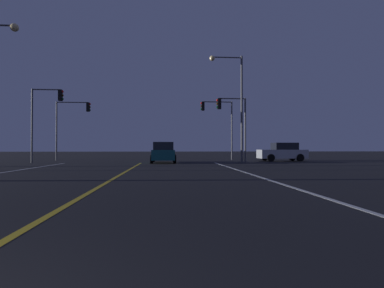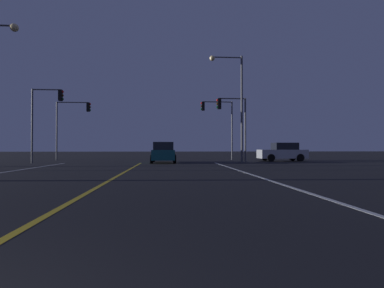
{
  "view_description": "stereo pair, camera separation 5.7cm",
  "coord_description": "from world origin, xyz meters",
  "px_view_note": "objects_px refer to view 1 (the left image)",
  "views": [
    {
      "loc": [
        2.16,
        -1.2,
        1.24
      ],
      "look_at": [
        4.12,
        23.61,
        1.54
      ],
      "focal_mm": 28.93,
      "sensor_mm": 36.0,
      "label": 1
    },
    {
      "loc": [
        2.21,
        -1.2,
        1.24
      ],
      "look_at": [
        4.12,
        23.61,
        1.54
      ],
      "focal_mm": 28.93,
      "sensor_mm": 36.0,
      "label": 2
    }
  ],
  "objects_px": {
    "traffic_light_far_left": "(73,117)",
    "car_ahead_far": "(163,153)",
    "street_lamp_right_near": "(376,7)",
    "traffic_light_near_left": "(46,109)",
    "street_lamp_right_far": "(234,95)",
    "traffic_light_far_right": "(217,117)",
    "car_crossing_side": "(283,152)",
    "traffic_light_near_right": "(232,115)"
  },
  "relations": [
    {
      "from": "car_crossing_side",
      "to": "traffic_light_near_right",
      "type": "height_order",
      "value": "traffic_light_near_right"
    },
    {
      "from": "car_ahead_far",
      "to": "traffic_light_far_right",
      "type": "bearing_deg",
      "value": -43.74
    },
    {
      "from": "traffic_light_far_right",
      "to": "street_lamp_right_far",
      "type": "xyz_separation_m",
      "value": [
        0.47,
        -5.94,
        1.21
      ]
    },
    {
      "from": "car_crossing_side",
      "to": "traffic_light_far_right",
      "type": "xyz_separation_m",
      "value": [
        -5.54,
        3.37,
        3.59
      ]
    },
    {
      "from": "car_ahead_far",
      "to": "street_lamp_right_far",
      "type": "bearing_deg",
      "value": -92.69
    },
    {
      "from": "traffic_light_near_left",
      "to": "traffic_light_far_left",
      "type": "bearing_deg",
      "value": 85.56
    },
    {
      "from": "traffic_light_far_right",
      "to": "street_lamp_right_far",
      "type": "distance_m",
      "value": 6.08
    },
    {
      "from": "car_ahead_far",
      "to": "street_lamp_right_far",
      "type": "xyz_separation_m",
      "value": [
        5.89,
        -0.28,
        4.8
      ]
    },
    {
      "from": "car_ahead_far",
      "to": "traffic_light_near_right",
      "type": "height_order",
      "value": "traffic_light_near_right"
    },
    {
      "from": "car_crossing_side",
      "to": "street_lamp_right_near",
      "type": "xyz_separation_m",
      "value": [
        -4.91,
        -19.86,
        4.26
      ]
    },
    {
      "from": "car_ahead_far",
      "to": "street_lamp_right_near",
      "type": "distance_m",
      "value": 19.06
    },
    {
      "from": "car_crossing_side",
      "to": "traffic_light_near_left",
      "type": "distance_m",
      "value": 20.8
    },
    {
      "from": "car_crossing_side",
      "to": "street_lamp_right_near",
      "type": "bearing_deg",
      "value": 76.11
    },
    {
      "from": "street_lamp_right_near",
      "to": "traffic_light_near_left",
      "type": "bearing_deg",
      "value": -48.9
    },
    {
      "from": "traffic_light_far_left",
      "to": "traffic_light_near_left",
      "type": "bearing_deg",
      "value": -94.44
    },
    {
      "from": "car_ahead_far",
      "to": "traffic_light_near_right",
      "type": "bearing_deg",
      "value": -88.41
    },
    {
      "from": "car_ahead_far",
      "to": "street_lamp_right_near",
      "type": "relative_size",
      "value": 0.54
    },
    {
      "from": "street_lamp_right_far",
      "to": "traffic_light_far_left",
      "type": "bearing_deg",
      "value": -21.74
    },
    {
      "from": "traffic_light_far_left",
      "to": "street_lamp_right_far",
      "type": "xyz_separation_m",
      "value": [
        14.88,
        -5.94,
        1.34
      ]
    },
    {
      "from": "car_crossing_side",
      "to": "traffic_light_far_left",
      "type": "bearing_deg",
      "value": -9.58
    },
    {
      "from": "car_crossing_side",
      "to": "traffic_light_far_right",
      "type": "height_order",
      "value": "traffic_light_far_right"
    },
    {
      "from": "car_ahead_far",
      "to": "traffic_light_near_right",
      "type": "relative_size",
      "value": 0.79
    },
    {
      "from": "traffic_light_near_left",
      "to": "traffic_light_far_left",
      "type": "distance_m",
      "value": 5.52
    },
    {
      "from": "traffic_light_near_left",
      "to": "street_lamp_right_far",
      "type": "distance_m",
      "value": 15.37
    },
    {
      "from": "car_crossing_side",
      "to": "traffic_light_far_left",
      "type": "xyz_separation_m",
      "value": [
        -19.95,
        3.37,
        3.45
      ]
    },
    {
      "from": "street_lamp_right_near",
      "to": "car_crossing_side",
      "type": "bearing_deg",
      "value": -103.89
    },
    {
      "from": "traffic_light_far_right",
      "to": "street_lamp_right_near",
      "type": "relative_size",
      "value": 0.74
    },
    {
      "from": "traffic_light_near_right",
      "to": "street_lamp_right_near",
      "type": "bearing_deg",
      "value": 90.97
    },
    {
      "from": "traffic_light_far_left",
      "to": "car_ahead_far",
      "type": "bearing_deg",
      "value": -32.17
    },
    {
      "from": "traffic_light_far_right",
      "to": "car_crossing_side",
      "type": "bearing_deg",
      "value": 148.7
    },
    {
      "from": "traffic_light_near_right",
      "to": "traffic_light_far_right",
      "type": "relative_size",
      "value": 0.91
    },
    {
      "from": "car_crossing_side",
      "to": "traffic_light_far_left",
      "type": "height_order",
      "value": "traffic_light_far_left"
    },
    {
      "from": "traffic_light_near_right",
      "to": "street_lamp_right_far",
      "type": "xyz_separation_m",
      "value": [
        0.15,
        -0.44,
        1.61
      ]
    },
    {
      "from": "traffic_light_near_right",
      "to": "traffic_light_far_left",
      "type": "height_order",
      "value": "traffic_light_far_left"
    },
    {
      "from": "traffic_light_far_right",
      "to": "street_lamp_right_far",
      "type": "height_order",
      "value": "street_lamp_right_far"
    },
    {
      "from": "traffic_light_near_left",
      "to": "traffic_light_far_left",
      "type": "xyz_separation_m",
      "value": [
        0.43,
        5.5,
        -0.1
      ]
    },
    {
      "from": "traffic_light_near_right",
      "to": "street_lamp_right_far",
      "type": "bearing_deg",
      "value": 108.43
    },
    {
      "from": "car_ahead_far",
      "to": "traffic_light_near_left",
      "type": "distance_m",
      "value": 10.07
    },
    {
      "from": "car_crossing_side",
      "to": "traffic_light_far_right",
      "type": "relative_size",
      "value": 0.72
    },
    {
      "from": "traffic_light_near_left",
      "to": "traffic_light_far_right",
      "type": "relative_size",
      "value": 1.0
    },
    {
      "from": "street_lamp_right_near",
      "to": "traffic_light_near_right",
      "type": "bearing_deg",
      "value": -89.03
    },
    {
      "from": "traffic_light_far_right",
      "to": "traffic_light_near_right",
      "type": "bearing_deg",
      "value": 93.37
    }
  ]
}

